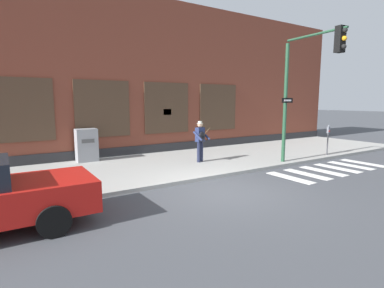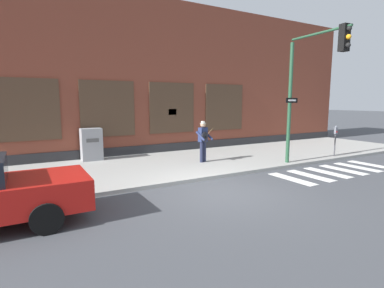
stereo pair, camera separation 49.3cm
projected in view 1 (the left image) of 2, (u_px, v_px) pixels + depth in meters
The scene contains 8 objects.
ground_plane at pixel (223, 191), 9.02m from camera, with size 160.00×160.00×0.00m, color #424449.
sidewalk at pixel (163, 165), 12.37m from camera, with size 28.00×5.43×0.13m.
building_backdrop at pixel (122, 80), 15.78m from camera, with size 28.00×4.06×7.64m.
crosswalk at pixel (330, 170), 11.87m from camera, with size 5.20×1.90×0.01m.
busker at pixel (200, 139), 12.62m from camera, with size 0.77×0.63×1.74m.
traffic_light at pixel (306, 76), 11.49m from camera, with size 0.61×2.70×5.09m.
parking_meter at pixel (328, 135), 14.30m from camera, with size 0.13×0.11×1.44m.
utility_box at pixel (87, 145), 12.83m from camera, with size 0.87×0.62×1.40m.
Camera 1 is at (-5.46, -6.87, 2.69)m, focal length 28.00 mm.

